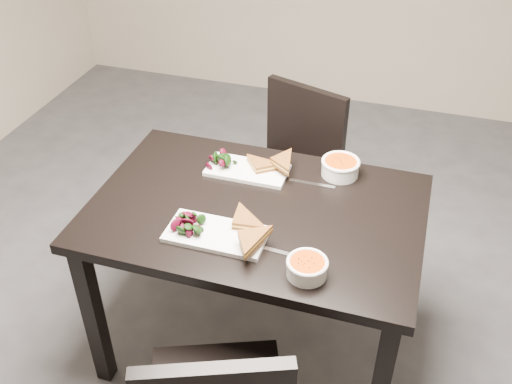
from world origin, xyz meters
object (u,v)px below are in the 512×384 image
(chair_far, at_px, (292,165))
(soup_bowl_far, at_px, (340,166))
(soup_bowl_near, at_px, (307,267))
(plate_far, at_px, (247,170))
(plate_near, at_px, (216,234))
(table, at_px, (256,228))

(chair_far, distance_m, soup_bowl_far, 0.58)
(soup_bowl_near, bearing_deg, chair_far, 106.55)
(soup_bowl_near, bearing_deg, soup_bowl_far, 90.41)
(soup_bowl_near, xyz_separation_m, soup_bowl_far, (-0.00, 0.58, 0.00))
(plate_far, distance_m, soup_bowl_far, 0.36)
(soup_bowl_near, relative_size, soup_bowl_far, 0.88)
(plate_far, bearing_deg, plate_near, -87.31)
(chair_far, height_order, soup_bowl_far, chair_far)
(table, height_order, plate_near, plate_near)
(table, bearing_deg, soup_bowl_far, 50.00)
(plate_near, height_order, soup_bowl_near, soup_bowl_near)
(plate_near, bearing_deg, soup_bowl_far, 55.85)
(table, relative_size, plate_near, 3.51)
(table, xyz_separation_m, plate_far, (-0.10, 0.21, 0.11))
(plate_near, bearing_deg, chair_far, 87.11)
(soup_bowl_far, bearing_deg, plate_near, -124.15)
(chair_far, bearing_deg, soup_bowl_near, -54.94)
(plate_far, bearing_deg, soup_bowl_far, 14.38)
(soup_bowl_near, relative_size, plate_far, 0.42)
(table, relative_size, soup_bowl_near, 9.05)
(chair_far, xyz_separation_m, plate_near, (-0.04, -0.89, 0.27))
(plate_near, xyz_separation_m, soup_bowl_far, (0.33, 0.49, 0.03))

